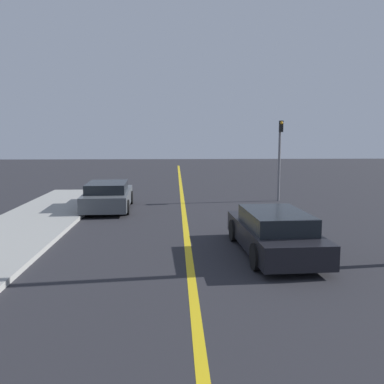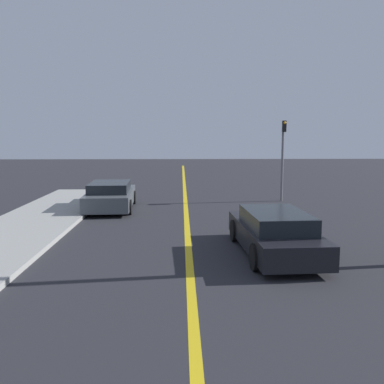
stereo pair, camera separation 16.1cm
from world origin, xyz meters
TOP-DOWN VIEW (x-y plane):
  - road_center_line at (0.00, 18.00)m, footprint 0.20×60.00m
  - car_ahead_center at (2.38, 14.36)m, footprint 2.08×4.79m
  - car_far_distant at (-3.34, 21.66)m, footprint 2.17×4.58m
  - traffic_light at (4.80, 23.78)m, footprint 0.18×0.40m

SIDE VIEW (x-z plane):
  - road_center_line at x=0.00m, z-range 0.00..0.01m
  - car_far_distant at x=-3.34m, z-range -0.01..1.22m
  - car_ahead_center at x=2.38m, z-range -0.01..1.23m
  - traffic_light at x=4.80m, z-range 0.46..4.43m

